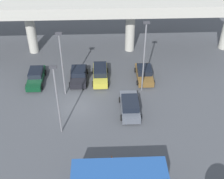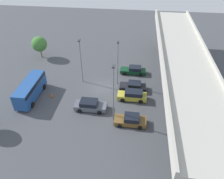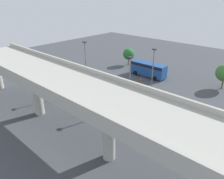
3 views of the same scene
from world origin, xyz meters
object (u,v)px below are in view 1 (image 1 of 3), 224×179
(shuttle_bus, at_px, (119,177))
(traffic_cone, at_px, (112,158))
(parked_car_4, at_px, (144,73))
(parked_car_1, at_px, (79,75))
(parked_car_2, at_px, (100,74))
(parked_car_3, at_px, (130,106))
(lamp_post_by_overpass, at_px, (62,60))
(lamp_post_mid_lot, at_px, (57,96))
(parked_car_0, at_px, (36,77))
(lamp_post_near_aisle, at_px, (144,53))

(shuttle_bus, xyz_separation_m, traffic_cone, (-0.48, 3.20, -1.39))
(shuttle_bus, distance_m, traffic_cone, 3.52)
(parked_car_4, bearing_deg, shuttle_bus, -14.15)
(parked_car_1, distance_m, shuttle_bus, 17.02)
(shuttle_bus, bearing_deg, parked_car_2, 94.98)
(parked_car_3, height_order, lamp_post_by_overpass, lamp_post_by_overpass)
(parked_car_2, height_order, lamp_post_mid_lot, lamp_post_mid_lot)
(parked_car_0, height_order, shuttle_bus, shuttle_bus)
(parked_car_3, xyz_separation_m, shuttle_bus, (-1.78, -10.18, 0.96))
(parked_car_2, height_order, traffic_cone, parked_car_2)
(traffic_cone, bearing_deg, shuttle_bus, -81.41)
(lamp_post_near_aisle, bearing_deg, parked_car_3, -115.34)
(parked_car_0, distance_m, lamp_post_by_overpass, 6.20)
(parked_car_0, bearing_deg, lamp_post_by_overpass, 54.76)
(parked_car_1, distance_m, lamp_post_mid_lot, 10.16)
(shuttle_bus, distance_m, lamp_post_near_aisle, 14.81)
(parked_car_2, bearing_deg, lamp_post_near_aisle, 63.27)
(parked_car_1, relative_size, parked_car_4, 0.99)
(parked_car_3, xyz_separation_m, parked_car_4, (2.37, 6.30, -0.07))
(parked_car_2, bearing_deg, lamp_post_by_overpass, -55.49)
(parked_car_3, distance_m, lamp_post_by_overpass, 9.08)
(shuttle_bus, bearing_deg, lamp_post_by_overpass, 112.56)
(parked_car_3, relative_size, parked_car_4, 1.08)
(parked_car_0, xyz_separation_m, lamp_post_near_aisle, (13.05, -2.34, 4.51))
(parked_car_4, height_order, lamp_post_near_aisle, lamp_post_near_aisle)
(parked_car_0, xyz_separation_m, shuttle_bus, (9.48, -16.29, 1.02))
(parked_car_4, distance_m, lamp_post_near_aisle, 5.21)
(parked_car_0, bearing_deg, lamp_post_mid_lot, 23.64)
(parked_car_1, bearing_deg, shuttle_bus, 14.18)
(parked_car_4, xyz_separation_m, lamp_post_by_overpass, (-9.79, -2.91, 4.05))
(parked_car_1, distance_m, parked_car_3, 8.66)
(parked_car_0, bearing_deg, traffic_cone, 34.50)
(parked_car_0, xyz_separation_m, parked_car_1, (5.32, 0.19, -0.02))
(traffic_cone, bearing_deg, lamp_post_by_overpass, 116.43)
(parked_car_2, distance_m, lamp_post_mid_lot, 10.81)
(parked_car_1, height_order, lamp_post_near_aisle, lamp_post_near_aisle)
(lamp_post_near_aisle, distance_m, traffic_cone, 12.48)
(lamp_post_by_overpass, bearing_deg, parked_car_2, 34.51)
(parked_car_1, bearing_deg, lamp_post_near_aisle, 71.90)
(parked_car_2, xyz_separation_m, parked_car_4, (5.59, 0.02, -0.12))
(parked_car_1, bearing_deg, parked_car_2, 89.83)
(parked_car_3, relative_size, lamp_post_mid_lot, 0.60)
(lamp_post_mid_lot, relative_size, traffic_cone, 11.55)
(traffic_cone, bearing_deg, parked_car_4, 70.76)
(parked_car_4, height_order, lamp_post_mid_lot, lamp_post_mid_lot)
(parked_car_3, relative_size, lamp_post_near_aisle, 0.54)
(parked_car_1, xyz_separation_m, lamp_post_mid_lot, (-1.37, -9.21, 4.06))
(parked_car_0, distance_m, parked_car_1, 5.32)
(parked_car_3, distance_m, lamp_post_mid_lot, 8.82)
(parked_car_3, bearing_deg, lamp_post_by_overpass, 65.45)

